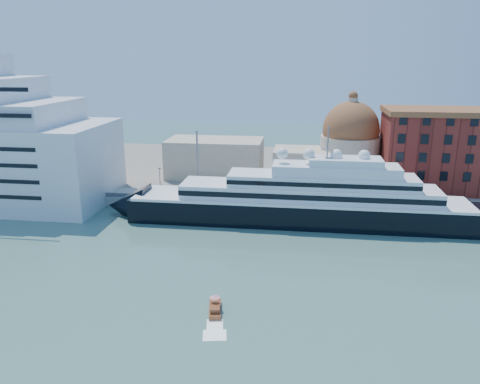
# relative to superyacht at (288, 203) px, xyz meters

# --- Properties ---
(ground) EXTENTS (400.00, 400.00, 0.00)m
(ground) POSITION_rel_superyacht_xyz_m (-4.62, -23.00, -4.80)
(ground) COLOR #345A54
(ground) RESTS_ON ground
(quay) EXTENTS (180.00, 10.00, 2.50)m
(quay) POSITION_rel_superyacht_xyz_m (-4.62, 11.00, -3.55)
(quay) COLOR gray
(quay) RESTS_ON ground
(land) EXTENTS (260.00, 72.00, 2.00)m
(land) POSITION_rel_superyacht_xyz_m (-4.62, 52.00, -3.80)
(land) COLOR slate
(land) RESTS_ON ground
(quay_fence) EXTENTS (180.00, 0.10, 1.20)m
(quay_fence) POSITION_rel_superyacht_xyz_m (-4.62, 6.50, -1.70)
(quay_fence) COLOR slate
(quay_fence) RESTS_ON quay
(superyacht) EXTENTS (93.06, 12.90, 27.81)m
(superyacht) POSITION_rel_superyacht_xyz_m (0.00, 0.00, 0.00)
(superyacht) COLOR black
(superyacht) RESTS_ON ground
(service_barge) EXTENTS (12.85, 6.44, 2.76)m
(service_barge) POSITION_rel_superyacht_xyz_m (-57.69, -2.89, -4.01)
(service_barge) COLOR white
(service_barge) RESTS_ON ground
(water_taxi) EXTENTS (2.88, 5.97, 2.72)m
(water_taxi) POSITION_rel_superyacht_xyz_m (-9.79, -44.18, -4.15)
(water_taxi) COLOR maroon
(water_taxi) RESTS_ON ground
(warehouse) EXTENTS (43.00, 19.00, 23.25)m
(warehouse) POSITION_rel_superyacht_xyz_m (47.38, 29.00, 8.99)
(warehouse) COLOR maroon
(warehouse) RESTS_ON land
(church) EXTENTS (66.00, 18.00, 25.50)m
(church) POSITION_rel_superyacht_xyz_m (1.77, 34.72, 6.11)
(church) COLOR beige
(church) RESTS_ON land
(lamp_posts) EXTENTS (120.80, 2.40, 18.00)m
(lamp_posts) POSITION_rel_superyacht_xyz_m (-17.29, 9.27, 5.04)
(lamp_posts) COLOR slate
(lamp_posts) RESTS_ON quay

